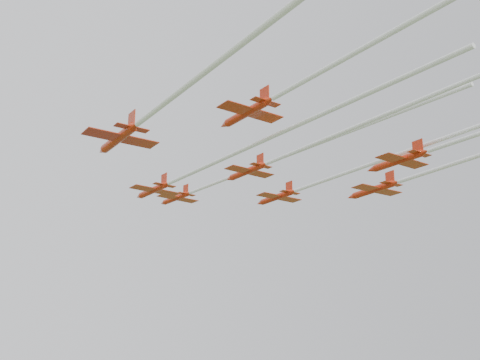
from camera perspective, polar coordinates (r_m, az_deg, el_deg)
name	(u,v)px	position (r m, az deg, el deg)	size (l,w,h in m)	color
jet_lead	(238,174)	(102.54, -0.17, 0.56)	(18.55, 67.50, 2.46)	red
jet_row2_left	(214,163)	(86.51, -2.51, 1.63)	(16.34, 63.82, 2.52)	red
jet_row2_right	(325,180)	(105.43, 8.07, -0.01)	(13.27, 56.19, 2.73)	red
jet_row3_left	(150,114)	(70.38, -8.52, 6.20)	(10.65, 46.42, 2.85)	red
jet_row3_mid	(308,146)	(84.64, 6.46, 3.19)	(13.87, 55.11, 2.44)	red
jet_row3_right	(426,173)	(103.43, 17.18, 0.66)	(11.40, 54.13, 2.96)	red
jet_row4_left	(299,84)	(68.60, 5.60, 9.07)	(11.58, 45.66, 2.58)	red
jet_row4_right	(475,135)	(84.95, 21.35, 3.98)	(13.32, 53.79, 2.68)	red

